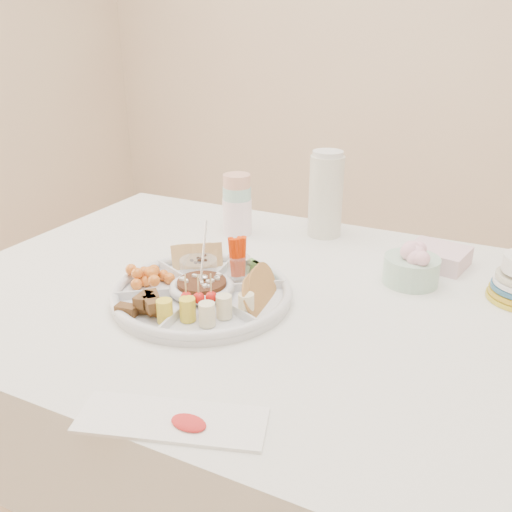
% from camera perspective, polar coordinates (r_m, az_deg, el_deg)
% --- Properties ---
extents(wall_back, '(4.00, 0.02, 2.70)m').
position_cam_1_polar(wall_back, '(3.01, 19.55, 22.77)').
color(wall_back, beige).
rests_on(wall_back, ground).
extents(dining_table, '(1.52, 1.02, 0.76)m').
position_cam_1_polar(dining_table, '(1.41, 2.21, -17.97)').
color(dining_table, white).
rests_on(dining_table, floor).
extents(party_tray, '(0.50, 0.50, 0.04)m').
position_cam_1_polar(party_tray, '(1.17, -5.70, -3.63)').
color(party_tray, white).
rests_on(party_tray, dining_table).
extents(bean_dip, '(0.14, 0.14, 0.04)m').
position_cam_1_polar(bean_dip, '(1.16, -5.72, -3.30)').
color(bean_dip, '#342110').
rests_on(bean_dip, party_tray).
extents(tortillas, '(0.14, 0.14, 0.06)m').
position_cam_1_polar(tortillas, '(1.11, 0.31, -3.71)').
color(tortillas, '#B47B2D').
rests_on(tortillas, party_tray).
extents(carrot_cucumber, '(0.14, 0.14, 0.09)m').
position_cam_1_polar(carrot_cucumber, '(1.22, -0.73, -0.16)').
color(carrot_cucumber, red).
rests_on(carrot_cucumber, party_tray).
extents(pita_raisins, '(0.16, 0.16, 0.06)m').
position_cam_1_polar(pita_raisins, '(1.28, -6.17, -0.18)').
color(pita_raisins, '#DAB15E').
rests_on(pita_raisins, party_tray).
extents(cherries, '(0.15, 0.15, 0.05)m').
position_cam_1_polar(cherries, '(1.22, -11.23, -2.06)').
color(cherries, orange).
rests_on(cherries, party_tray).
extents(granola_chunks, '(0.15, 0.15, 0.05)m').
position_cam_1_polar(granola_chunks, '(1.10, -11.33, -4.89)').
color(granola_chunks, brown).
rests_on(granola_chunks, party_tray).
extents(banana_tomato, '(0.14, 0.14, 0.08)m').
position_cam_1_polar(banana_tomato, '(1.04, -5.24, -5.02)').
color(banana_tomato, '#E3C366').
rests_on(banana_tomato, party_tray).
extents(cup_stack, '(0.10, 0.10, 0.23)m').
position_cam_1_polar(cup_stack, '(1.51, -2.02, 6.43)').
color(cup_stack, silver).
rests_on(cup_stack, dining_table).
extents(thermos, '(0.12, 0.12, 0.24)m').
position_cam_1_polar(thermos, '(1.51, 7.37, 6.57)').
color(thermos, silver).
rests_on(thermos, dining_table).
extents(flower_bowl, '(0.13, 0.13, 0.09)m').
position_cam_1_polar(flower_bowl, '(1.28, 16.09, -0.79)').
color(flower_bowl, silver).
rests_on(flower_bowl, dining_table).
extents(napkin_stack, '(0.16, 0.14, 0.05)m').
position_cam_1_polar(napkin_stack, '(1.40, 18.58, -0.03)').
color(napkin_stack, silver).
rests_on(napkin_stack, dining_table).
extents(placemat, '(0.30, 0.18, 0.01)m').
position_cam_1_polar(placemat, '(0.85, -8.86, -16.70)').
color(placemat, silver).
rests_on(placemat, dining_table).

